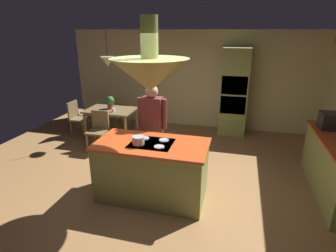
{
  "coord_description": "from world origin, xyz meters",
  "views": [
    {
      "loc": [
        1.21,
        -3.81,
        2.54
      ],
      "look_at": [
        0.1,
        0.4,
        1.0
      ],
      "focal_mm": 29.2,
      "sensor_mm": 36.0,
      "label": 1
    }
  ],
  "objects": [
    {
      "name": "range_hood",
      "position": [
        0.0,
        -0.2,
        1.98
      ],
      "size": [
        1.1,
        1.1,
        1.0
      ],
      "color": "#8C934C"
    },
    {
      "name": "pendant_light_over_table",
      "position": [
        -1.7,
        1.9,
        1.86
      ],
      "size": [
        0.32,
        0.32,
        0.82
      ],
      "color": "beige"
    },
    {
      "name": "oven_tower",
      "position": [
        1.1,
        3.04,
        1.07
      ],
      "size": [
        0.66,
        0.62,
        2.15
      ],
      "color": "#8C934C",
      "rests_on": "ground"
    },
    {
      "name": "cooking_pot_on_cooktop",
      "position": [
        -0.16,
        -0.33,
        1.0
      ],
      "size": [
        0.18,
        0.18,
        0.12
      ],
      "primitive_type": "cylinder",
      "color": "#B2B2B7",
      "rests_on": "kitchen_island"
    },
    {
      "name": "kitchen_island",
      "position": [
        0.0,
        -0.2,
        0.47
      ],
      "size": [
        1.71,
        0.91,
        0.94
      ],
      "color": "#8C934C",
      "rests_on": "ground"
    },
    {
      "name": "chair_by_back_wall",
      "position": [
        -1.7,
        2.55,
        0.5
      ],
      "size": [
        0.4,
        0.4,
        0.87
      ],
      "rotation": [
        0.0,
        0.0,
        3.14
      ],
      "color": "olive",
      "rests_on": "ground"
    },
    {
      "name": "ground",
      "position": [
        0.0,
        0.0,
        0.0
      ],
      "size": [
        8.16,
        8.16,
        0.0
      ],
      "primitive_type": "plane",
      "color": "#9E7042"
    },
    {
      "name": "person_at_island",
      "position": [
        -0.22,
        0.52,
        0.95
      ],
      "size": [
        0.53,
        0.22,
        1.66
      ],
      "color": "tan",
      "rests_on": "ground"
    },
    {
      "name": "chair_at_corner",
      "position": [
        -2.65,
        1.9,
        0.5
      ],
      "size": [
        0.4,
        0.4,
        0.87
      ],
      "rotation": [
        0.0,
        0.0,
        1.57
      ],
      "color": "olive",
      "rests_on": "ground"
    },
    {
      "name": "potted_plant_on_table",
      "position": [
        -1.72,
        1.93,
        0.93
      ],
      "size": [
        0.2,
        0.2,
        0.3
      ],
      "color": "#99382D",
      "rests_on": "dining_table"
    },
    {
      "name": "chair_facing_island",
      "position": [
        -1.7,
        1.25,
        0.5
      ],
      "size": [
        0.4,
        0.4,
        0.87
      ],
      "color": "olive",
      "rests_on": "ground"
    },
    {
      "name": "wall_back",
      "position": [
        0.0,
        3.45,
        1.27
      ],
      "size": [
        6.8,
        0.1,
        2.55
      ],
      "primitive_type": "cube",
      "color": "beige",
      "rests_on": "ground"
    },
    {
      "name": "microwave_on_counter",
      "position": [
        2.84,
        1.2,
        1.06
      ],
      "size": [
        0.46,
        0.36,
        0.28
      ],
      "primitive_type": "cube",
      "color": "#232326",
      "rests_on": "counter_run_right"
    },
    {
      "name": "dining_table",
      "position": [
        -1.7,
        1.9,
        0.66
      ],
      "size": [
        1.13,
        0.85,
        0.76
      ],
      "color": "olive",
      "rests_on": "ground"
    },
    {
      "name": "cup_on_table",
      "position": [
        -1.54,
        1.69,
        0.81
      ],
      "size": [
        0.07,
        0.07,
        0.09
      ],
      "primitive_type": "cylinder",
      "color": "white",
      "rests_on": "dining_table"
    }
  ]
}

